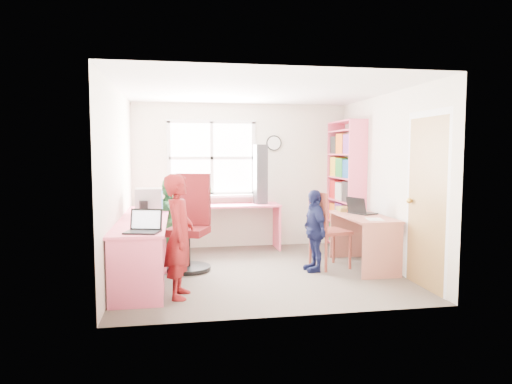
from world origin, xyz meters
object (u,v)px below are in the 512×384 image
right_desk (363,230)px  person_navy (314,230)px  swivel_chair (190,229)px  cd_tower (260,174)px  laptop_right (360,210)px  wooden_chair (325,227)px  person_red (180,236)px  crt_monitor (149,201)px  bookshelf (346,189)px  person_green (172,219)px  potted_plant (207,196)px  laptop_left (144,227)px  l_desk (158,246)px

right_desk → person_navy: (-0.73, -0.08, 0.02)m
swivel_chair → person_navy: (1.64, -0.38, -0.01)m
swivel_chair → cd_tower: size_ratio=1.34×
laptop_right → person_navy: size_ratio=0.40×
wooden_chair → person_red: person_red is taller
swivel_chair → wooden_chair: size_ratio=1.23×
swivel_chair → crt_monitor: bearing=-179.1°
person_red → cd_tower: bearing=-21.7°
bookshelf → person_green: bookshelf is taller
swivel_chair → laptop_right: swivel_chair is taller
potted_plant → person_navy: bearing=-48.3°
cd_tower → person_red: cd_tower is taller
bookshelf → laptop_left: 3.76m
wooden_chair → person_red: bearing=-170.0°
swivel_chair → person_red: size_ratio=0.95×
wooden_chair → right_desk: bearing=-19.2°
right_desk → swivel_chair: swivel_chair is taller
laptop_left → laptop_right: (2.90, 1.14, -0.03)m
potted_plant → cd_tower: bearing=0.3°
right_desk → laptop_right: bearing=86.8°
right_desk → laptop_left: 3.07m
bookshelf → potted_plant: bearing=174.0°
swivel_chair → wooden_chair: bearing=13.9°
swivel_chair → laptop_right: bearing=18.7°
l_desk → person_red: size_ratio=2.16×
crt_monitor → person_red: 1.50m
l_desk → potted_plant: potted_plant is taller
right_desk → bookshelf: size_ratio=0.60×
person_red → laptop_left: bearing=109.9°
laptop_right → potted_plant: 2.44m
l_desk → wooden_chair: size_ratio=2.79×
bookshelf → cd_tower: bookshelf is taller
l_desk → wooden_chair: 2.26m
bookshelf → person_red: 3.43m
crt_monitor → person_navy: same height
person_navy → right_desk: bearing=92.1°
bookshelf → laptop_right: 1.07m
laptop_right → potted_plant: (-2.08, 1.27, 0.11)m
laptop_right → potted_plant: size_ratio=1.58×
crt_monitor → person_red: size_ratio=0.26×
right_desk → bookshelf: bearing=81.3°
laptop_left → person_navy: size_ratio=0.37×
person_navy → laptop_right: bearing=103.4°
swivel_chair → right_desk: bearing=14.9°
cd_tower → person_navy: cd_tower is taller
right_desk → cd_tower: cd_tower is taller
bookshelf → person_green: bearing=-174.3°
bookshelf → cd_tower: (-1.38, 0.24, 0.23)m
swivel_chair → laptop_left: 1.41m
right_desk → wooden_chair: size_ratio=1.19×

